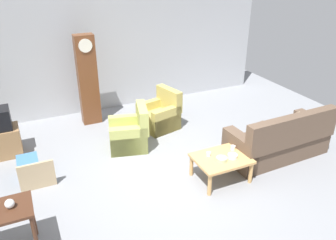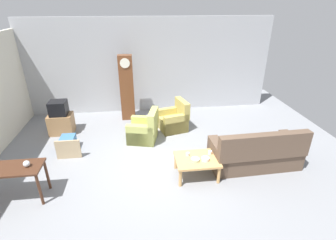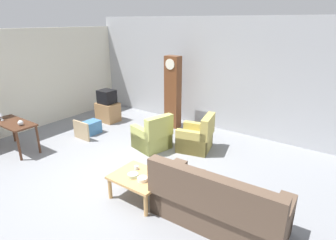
{
  "view_description": "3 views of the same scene",
  "coord_description": "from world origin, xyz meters",
  "px_view_note": "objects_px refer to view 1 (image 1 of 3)",
  "views": [
    {
      "loc": [
        -2.25,
        -4.76,
        3.67
      ],
      "look_at": [
        0.15,
        0.48,
        0.89
      ],
      "focal_mm": 36.18,
      "sensor_mm": 36.0,
      "label": 1
    },
    {
      "loc": [
        -0.48,
        -5.1,
        3.63
      ],
      "look_at": [
        0.29,
        1.0,
        0.73
      ],
      "focal_mm": 27.01,
      "sensor_mm": 36.0,
      "label": 2
    },
    {
      "loc": [
        3.7,
        -3.71,
        3.08
      ],
      "look_at": [
        0.26,
        1.09,
        0.95
      ],
      "focal_mm": 29.63,
      "sensor_mm": 36.0,
      "label": 3
    }
  ],
  "objects_px": {
    "armchair_olive_near": "(130,134)",
    "coffee_table_wood": "(221,160)",
    "couch_floral": "(279,141)",
    "cup_blue_rimmed": "(209,154)",
    "framed_picture_leaning": "(37,176)",
    "bowl_shallow_green": "(222,159)",
    "armchair_olive_far": "(160,116)",
    "storage_box_blue": "(29,168)",
    "tv_stand_cabinet": "(3,142)",
    "cup_white_porcelain": "(233,148)",
    "glass_dome_cloche": "(10,204)",
    "grandfather_clock": "(88,80)",
    "bowl_white_stacked": "(233,156)"
  },
  "relations": [
    {
      "from": "armchair_olive_near",
      "to": "storage_box_blue",
      "type": "relative_size",
      "value": 2.08
    },
    {
      "from": "cup_blue_rimmed",
      "to": "bowl_shallow_green",
      "type": "bearing_deg",
      "value": -61.91
    },
    {
      "from": "tv_stand_cabinet",
      "to": "cup_blue_rimmed",
      "type": "bearing_deg",
      "value": -35.4
    },
    {
      "from": "tv_stand_cabinet",
      "to": "framed_picture_leaning",
      "type": "height_order",
      "value": "tv_stand_cabinet"
    },
    {
      "from": "cup_white_porcelain",
      "to": "framed_picture_leaning",
      "type": "bearing_deg",
      "value": 164.33
    },
    {
      "from": "couch_floral",
      "to": "storage_box_blue",
      "type": "xyz_separation_m",
      "value": [
        -4.62,
        1.37,
        -0.17
      ]
    },
    {
      "from": "armchair_olive_near",
      "to": "coffee_table_wood",
      "type": "xyz_separation_m",
      "value": [
        1.11,
        -1.78,
        0.08
      ]
    },
    {
      "from": "armchair_olive_far",
      "to": "storage_box_blue",
      "type": "distance_m",
      "value": 3.1
    },
    {
      "from": "glass_dome_cloche",
      "to": "cup_white_porcelain",
      "type": "height_order",
      "value": "glass_dome_cloche"
    },
    {
      "from": "cup_white_porcelain",
      "to": "armchair_olive_far",
      "type": "bearing_deg",
      "value": 102.79
    },
    {
      "from": "framed_picture_leaning",
      "to": "bowl_shallow_green",
      "type": "height_order",
      "value": "bowl_shallow_green"
    },
    {
      "from": "storage_box_blue",
      "to": "bowl_white_stacked",
      "type": "height_order",
      "value": "bowl_white_stacked"
    },
    {
      "from": "grandfather_clock",
      "to": "bowl_white_stacked",
      "type": "bearing_deg",
      "value": -63.12
    },
    {
      "from": "coffee_table_wood",
      "to": "armchair_olive_far",
      "type": "bearing_deg",
      "value": 94.06
    },
    {
      "from": "armchair_olive_near",
      "to": "storage_box_blue",
      "type": "bearing_deg",
      "value": -173.06
    },
    {
      "from": "armchair_olive_far",
      "to": "glass_dome_cloche",
      "type": "bearing_deg",
      "value": -140.9
    },
    {
      "from": "framed_picture_leaning",
      "to": "cup_blue_rimmed",
      "type": "height_order",
      "value": "cup_blue_rimmed"
    },
    {
      "from": "armchair_olive_near",
      "to": "bowl_shallow_green",
      "type": "bearing_deg",
      "value": -60.74
    },
    {
      "from": "glass_dome_cloche",
      "to": "bowl_shallow_green",
      "type": "bearing_deg",
      "value": 3.33
    },
    {
      "from": "grandfather_clock",
      "to": "bowl_shallow_green",
      "type": "relative_size",
      "value": 10.91
    },
    {
      "from": "armchair_olive_near",
      "to": "armchair_olive_far",
      "type": "xyz_separation_m",
      "value": [
        0.94,
        0.58,
        0.0
      ]
    },
    {
      "from": "couch_floral",
      "to": "cup_blue_rimmed",
      "type": "xyz_separation_m",
      "value": [
        -1.65,
        -0.02,
        0.14
      ]
    },
    {
      "from": "tv_stand_cabinet",
      "to": "glass_dome_cloche",
      "type": "relative_size",
      "value": 5.46
    },
    {
      "from": "couch_floral",
      "to": "bowl_shallow_green",
      "type": "relative_size",
      "value": 10.86
    },
    {
      "from": "couch_floral",
      "to": "armchair_olive_far",
      "type": "distance_m",
      "value": 2.74
    },
    {
      "from": "tv_stand_cabinet",
      "to": "bowl_shallow_green",
      "type": "xyz_separation_m",
      "value": [
        3.5,
        -2.63,
        0.19
      ]
    },
    {
      "from": "armchair_olive_near",
      "to": "cup_white_porcelain",
      "type": "distance_m",
      "value": 2.19
    },
    {
      "from": "armchair_olive_far",
      "to": "tv_stand_cabinet",
      "type": "distance_m",
      "value": 3.39
    },
    {
      "from": "tv_stand_cabinet",
      "to": "storage_box_blue",
      "type": "relative_size",
      "value": 1.48
    },
    {
      "from": "couch_floral",
      "to": "storage_box_blue",
      "type": "relative_size",
      "value": 4.64
    },
    {
      "from": "glass_dome_cloche",
      "to": "couch_floral",
      "type": "bearing_deg",
      "value": 5.2
    },
    {
      "from": "armchair_olive_far",
      "to": "bowl_shallow_green",
      "type": "xyz_separation_m",
      "value": [
        0.11,
        -2.45,
        0.18
      ]
    },
    {
      "from": "storage_box_blue",
      "to": "bowl_shallow_green",
      "type": "xyz_separation_m",
      "value": [
        3.1,
        -1.62,
        0.3
      ]
    },
    {
      "from": "coffee_table_wood",
      "to": "tv_stand_cabinet",
      "type": "bearing_deg",
      "value": 144.46
    },
    {
      "from": "framed_picture_leaning",
      "to": "bowl_white_stacked",
      "type": "relative_size",
      "value": 3.45
    },
    {
      "from": "framed_picture_leaning",
      "to": "cup_white_porcelain",
      "type": "xyz_separation_m",
      "value": [
        3.38,
        -0.95,
        0.24
      ]
    },
    {
      "from": "couch_floral",
      "to": "armchair_olive_near",
      "type": "distance_m",
      "value": 3.04
    },
    {
      "from": "armchair_olive_far",
      "to": "storage_box_blue",
      "type": "bearing_deg",
      "value": -164.56
    },
    {
      "from": "framed_picture_leaning",
      "to": "cup_white_porcelain",
      "type": "distance_m",
      "value": 3.52
    },
    {
      "from": "coffee_table_wood",
      "to": "bowl_white_stacked",
      "type": "bearing_deg",
      "value": -29.73
    },
    {
      "from": "grandfather_clock",
      "to": "cup_blue_rimmed",
      "type": "relative_size",
      "value": 27.89
    },
    {
      "from": "tv_stand_cabinet",
      "to": "bowl_shallow_green",
      "type": "relative_size",
      "value": 3.47
    },
    {
      "from": "coffee_table_wood",
      "to": "storage_box_blue",
      "type": "xyz_separation_m",
      "value": [
        -3.16,
        1.53,
        -0.2
      ]
    },
    {
      "from": "coffee_table_wood",
      "to": "armchair_olive_near",
      "type": "bearing_deg",
      "value": 121.86
    },
    {
      "from": "armchair_olive_far",
      "to": "framed_picture_leaning",
      "type": "distance_m",
      "value": 3.14
    },
    {
      "from": "storage_box_blue",
      "to": "bowl_white_stacked",
      "type": "xyz_separation_m",
      "value": [
        3.32,
        -1.63,
        0.31
      ]
    },
    {
      "from": "cup_white_porcelain",
      "to": "coffee_table_wood",
      "type": "bearing_deg",
      "value": -157.29
    },
    {
      "from": "coffee_table_wood",
      "to": "bowl_white_stacked",
      "type": "xyz_separation_m",
      "value": [
        0.17,
        -0.09,
        0.1
      ]
    },
    {
      "from": "cup_blue_rimmed",
      "to": "coffee_table_wood",
      "type": "bearing_deg",
      "value": -37.95
    },
    {
      "from": "armchair_olive_near",
      "to": "glass_dome_cloche",
      "type": "relative_size",
      "value": 7.65
    }
  ]
}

